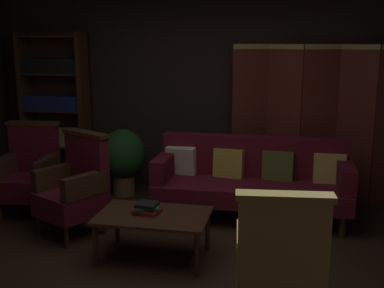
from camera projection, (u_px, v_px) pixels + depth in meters
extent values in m
plane|color=black|center=(174.00, 271.00, 4.14)|extent=(10.00, 10.00, 0.00)
cube|color=black|center=(217.00, 83.00, 6.19)|extent=(7.20, 0.10, 2.80)
cube|color=#5B2319|center=(249.00, 121.00, 6.00)|extent=(0.43, 0.21, 1.90)
cube|color=tan|center=(251.00, 46.00, 5.80)|extent=(0.44, 0.22, 0.06)
cube|color=#5B2319|center=(283.00, 123.00, 5.91)|extent=(0.43, 0.23, 1.90)
cube|color=tan|center=(286.00, 47.00, 5.71)|extent=(0.43, 0.23, 0.06)
cube|color=#5B2319|center=(319.00, 124.00, 5.80)|extent=(0.44, 0.18, 1.90)
cube|color=tan|center=(323.00, 47.00, 5.61)|extent=(0.45, 0.19, 0.06)
cube|color=#5B2319|center=(355.00, 126.00, 5.69)|extent=(0.42, 0.25, 1.90)
cube|color=tan|center=(361.00, 47.00, 5.49)|extent=(0.42, 0.26, 0.06)
cube|color=#382114|center=(27.00, 109.00, 6.51)|extent=(0.06, 0.32, 2.05)
cube|color=#382114|center=(85.00, 111.00, 6.34)|extent=(0.06, 0.32, 2.05)
cube|color=#382114|center=(61.00, 109.00, 6.57)|extent=(0.90, 0.02, 2.05)
cube|color=#382114|center=(60.00, 179.00, 6.63)|extent=(0.86, 0.30, 0.02)
cube|color=#382114|center=(58.00, 145.00, 6.53)|extent=(0.86, 0.30, 0.02)
cube|color=#9E7A47|center=(56.00, 137.00, 6.48)|extent=(0.78, 0.22, 0.23)
cube|color=#382114|center=(55.00, 110.00, 6.42)|extent=(0.86, 0.30, 0.02)
cube|color=navy|center=(54.00, 103.00, 6.38)|extent=(0.78, 0.22, 0.19)
cube|color=#382114|center=(53.00, 74.00, 6.32)|extent=(0.86, 0.30, 0.02)
cube|color=black|center=(52.00, 66.00, 6.28)|extent=(0.78, 0.22, 0.19)
cube|color=#382114|center=(51.00, 37.00, 6.22)|extent=(0.86, 0.30, 0.02)
cylinder|color=#382114|center=(160.00, 213.00, 5.20)|extent=(0.07, 0.07, 0.22)
cylinder|color=#382114|center=(343.00, 226.00, 4.83)|extent=(0.07, 0.07, 0.22)
cylinder|color=#382114|center=(173.00, 196.00, 5.77)|extent=(0.07, 0.07, 0.22)
cylinder|color=#382114|center=(337.00, 207.00, 5.40)|extent=(0.07, 0.07, 0.22)
cube|color=#4C0F19|center=(251.00, 192.00, 5.26)|extent=(2.10, 0.76, 0.20)
cube|color=#4C0F19|center=(254.00, 156.00, 5.48)|extent=(2.10, 0.18, 0.46)
cube|color=#4C0F19|center=(164.00, 167.00, 5.40)|extent=(0.16, 0.68, 0.26)
cube|color=#4C0F19|center=(345.00, 176.00, 5.02)|extent=(0.16, 0.68, 0.26)
cube|color=beige|center=(181.00, 161.00, 5.56)|extent=(0.36, 0.20, 0.35)
cube|color=#B79338|center=(229.00, 164.00, 5.45)|extent=(0.36, 0.19, 0.35)
cube|color=#4C5123|center=(278.00, 166.00, 5.34)|extent=(0.35, 0.18, 0.35)
cube|color=tan|center=(329.00, 169.00, 5.23)|extent=(0.35, 0.17, 0.35)
cylinder|color=#382114|center=(95.00, 246.00, 4.17)|extent=(0.04, 0.04, 0.39)
cylinder|color=#382114|center=(197.00, 255.00, 4.00)|extent=(0.04, 0.04, 0.39)
cylinder|color=#382114|center=(117.00, 223.00, 4.69)|extent=(0.04, 0.04, 0.39)
cylinder|color=#382114|center=(208.00, 230.00, 4.52)|extent=(0.04, 0.04, 0.39)
cube|color=#382114|center=(153.00, 216.00, 4.30)|extent=(1.00, 0.64, 0.03)
cube|color=tan|center=(278.00, 281.00, 3.28)|extent=(0.62, 0.62, 0.24)
cube|color=tan|center=(283.00, 241.00, 2.97)|extent=(0.57, 0.18, 0.54)
cube|color=tan|center=(285.00, 197.00, 2.91)|extent=(0.61, 0.19, 0.04)
cube|color=tan|center=(315.00, 251.00, 3.21)|extent=(0.14, 0.51, 0.22)
cube|color=tan|center=(243.00, 248.00, 3.25)|extent=(0.14, 0.51, 0.22)
cylinder|color=#382114|center=(0.00, 212.00, 5.23)|extent=(0.04, 0.04, 0.22)
cylinder|color=#382114|center=(40.00, 214.00, 5.18)|extent=(0.04, 0.04, 0.22)
cylinder|color=#382114|center=(20.00, 198.00, 5.68)|extent=(0.04, 0.04, 0.22)
cylinder|color=#382114|center=(57.00, 200.00, 5.63)|extent=(0.04, 0.04, 0.22)
cube|color=#4C0F19|center=(28.00, 186.00, 5.38)|extent=(0.61, 0.61, 0.24)
cube|color=#4C0F19|center=(34.00, 148.00, 5.52)|extent=(0.57, 0.17, 0.54)
cube|color=#382114|center=(33.00, 123.00, 5.46)|extent=(0.61, 0.18, 0.04)
cube|color=#382114|center=(6.00, 166.00, 5.36)|extent=(0.13, 0.51, 0.22)
cube|color=#382114|center=(47.00, 167.00, 5.31)|extent=(0.13, 0.51, 0.22)
cylinder|color=#382114|center=(39.00, 226.00, 4.85)|extent=(0.04, 0.04, 0.22)
cylinder|color=#382114|center=(67.00, 237.00, 4.57)|extent=(0.04, 0.04, 0.22)
cylinder|color=#382114|center=(76.00, 213.00, 5.20)|extent=(0.04, 0.04, 0.22)
cylinder|color=#382114|center=(104.00, 223.00, 4.91)|extent=(0.04, 0.04, 0.22)
cube|color=#4C0F19|center=(70.00, 203.00, 4.84)|extent=(0.76, 0.76, 0.24)
cube|color=#4C0F19|center=(87.00, 161.00, 4.93)|extent=(0.55, 0.37, 0.54)
cube|color=#382114|center=(86.00, 133.00, 4.86)|extent=(0.59, 0.40, 0.04)
cube|color=#382114|center=(55.00, 177.00, 4.94)|extent=(0.31, 0.48, 0.22)
cube|color=#382114|center=(84.00, 186.00, 4.64)|extent=(0.31, 0.48, 0.22)
cylinder|color=brown|center=(124.00, 184.00, 6.16)|extent=(0.28, 0.28, 0.28)
ellipsoid|color=#193D19|center=(123.00, 154.00, 6.07)|extent=(0.56, 0.56, 0.65)
cube|color=maroon|center=(147.00, 211.00, 4.32)|extent=(0.25, 0.22, 0.04)
cube|color=#1E4C28|center=(147.00, 208.00, 4.32)|extent=(0.25, 0.21, 0.03)
cube|color=black|center=(147.00, 204.00, 4.31)|extent=(0.20, 0.19, 0.03)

